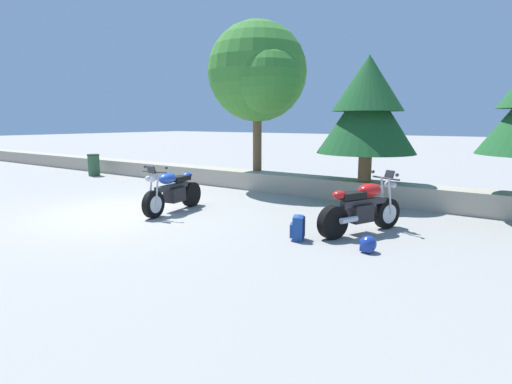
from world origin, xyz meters
name	(u,v)px	position (x,y,z in m)	size (l,w,h in m)	color
ground_plane	(119,213)	(0.00, 0.00, 0.00)	(120.00, 120.00, 0.00)	gray
stone_wall	(242,179)	(0.00, 4.80, 0.28)	(36.00, 0.80, 0.55)	#A89E89
motorcycle_blue_near_left	(172,192)	(0.92, 0.85, 0.49)	(0.75, 2.06, 1.18)	black
motorcycle_red_centre	(362,209)	(5.30, 1.63, 0.49)	(1.04, 1.96, 1.18)	black
rider_backpack	(298,227)	(4.53, 0.51, 0.24)	(0.33, 0.35, 0.47)	navy
rider_helmet	(368,244)	(5.83, 0.55, 0.14)	(0.28, 0.28, 0.28)	navy
leafy_tree_far_left	(259,74)	(0.58, 4.94, 3.59)	(3.25, 3.09, 4.66)	brown
pine_tree_mid_left	(368,107)	(4.18, 4.66, 2.50)	(2.55, 2.55, 3.26)	brown
trash_bin	(94,165)	(-6.57, 3.70, 0.43)	(0.46, 0.46, 0.86)	#335638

